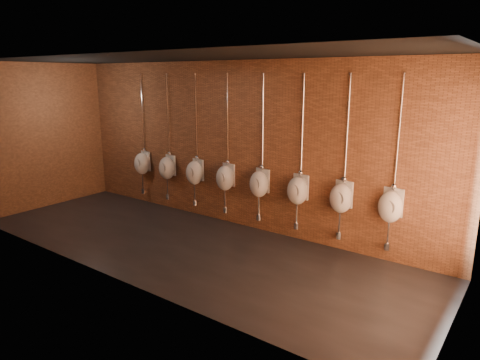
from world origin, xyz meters
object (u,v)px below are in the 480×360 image
object	(u,v)px
urinal_7	(391,206)
urinal_5	(298,190)
urinal_1	(167,167)
urinal_2	(195,172)
urinal_6	(341,197)
urinal_0	(142,163)
urinal_3	(225,177)
urinal_4	(259,183)

from	to	relation	value
urinal_7	urinal_5	bearing A→B (deg)	180.00
urinal_1	urinal_2	size ratio (longest dim) A/B	1.00
urinal_6	urinal_7	distance (m)	0.81
urinal_0	urinal_2	distance (m)	1.62
urinal_1	urinal_3	xyz separation A→B (m)	(1.62, 0.00, 0.00)
urinal_2	urinal_3	bearing A→B (deg)	0.00
urinal_3	urinal_5	distance (m)	1.62
urinal_3	urinal_5	world-z (taller)	same
urinal_3	urinal_7	size ratio (longest dim) A/B	1.00
urinal_0	urinal_4	xyz separation A→B (m)	(3.24, 0.00, 0.00)
urinal_0	urinal_2	xyz separation A→B (m)	(1.62, 0.00, 0.00)
urinal_3	urinal_6	distance (m)	2.43
urinal_1	urinal_2	xyz separation A→B (m)	(0.81, 0.00, 0.00)
urinal_0	urinal_6	distance (m)	4.86
urinal_4	urinal_5	distance (m)	0.81
urinal_2	urinal_6	bearing A→B (deg)	0.00
urinal_5	urinal_7	bearing A→B (deg)	0.00
urinal_2	urinal_6	distance (m)	3.24
urinal_0	urinal_6	xyz separation A→B (m)	(4.86, 0.00, 0.00)
urinal_2	urinal_0	bearing A→B (deg)	180.00
urinal_1	urinal_4	world-z (taller)	same
urinal_0	urinal_1	distance (m)	0.81
urinal_5	urinal_6	bearing A→B (deg)	0.00
urinal_3	urinal_5	xyz separation A→B (m)	(1.62, 0.00, 0.00)
urinal_5	urinal_2	bearing A→B (deg)	180.00
urinal_0	urinal_3	xyz separation A→B (m)	(2.43, 0.00, 0.00)
urinal_2	urinal_7	xyz separation A→B (m)	(4.05, 0.00, 0.00)
urinal_2	urinal_5	bearing A→B (deg)	0.00
urinal_2	urinal_4	distance (m)	1.62
urinal_5	urinal_7	world-z (taller)	same
urinal_3	urinal_7	distance (m)	3.24
urinal_2	urinal_4	size ratio (longest dim) A/B	1.00
urinal_3	urinal_7	world-z (taller)	same
urinal_0	urinal_1	bearing A→B (deg)	0.00
urinal_2	urinal_7	bearing A→B (deg)	0.00
urinal_1	urinal_7	world-z (taller)	same
urinal_2	urinal_7	size ratio (longest dim) A/B	1.00
urinal_1	urinal_5	world-z (taller)	same
urinal_5	urinal_7	xyz separation A→B (m)	(1.62, 0.00, 0.00)
urinal_6	urinal_7	xyz separation A→B (m)	(0.81, 0.00, 0.00)
urinal_4	urinal_0	bearing A→B (deg)	180.00
urinal_1	urinal_3	bearing A→B (deg)	0.00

